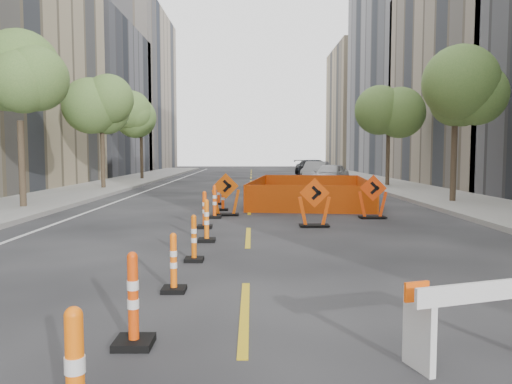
{
  "coord_description": "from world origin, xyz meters",
  "views": [
    {
      "loc": [
        0.1,
        -8.47,
        2.13
      ],
      "look_at": [
        0.2,
        4.59,
        1.1
      ],
      "focal_mm": 35.0,
      "sensor_mm": 36.0,
      "label": 1
    }
  ],
  "objects_px": {
    "channelizer_2": "(174,262)",
    "channelizer_6": "(215,202)",
    "chevron_sign_center": "(314,203)",
    "channelizer_5": "(205,210)",
    "channelizer_4": "(207,221)",
    "parked_car_far": "(315,169)",
    "chevron_sign_left": "(226,194)",
    "parked_car_mid": "(316,171)",
    "channelizer_1": "(133,299)",
    "barricade_board": "(491,325)",
    "channelizer_3": "(194,238)",
    "chevron_sign_right": "(373,197)",
    "parked_car_near": "(330,175)",
    "channelizer_8": "(219,192)",
    "channelizer_7": "(223,197)"
  },
  "relations": [
    {
      "from": "barricade_board",
      "to": "parked_car_near",
      "type": "xyz_separation_m",
      "value": [
        2.56,
        26.48,
        0.29
      ]
    },
    {
      "from": "chevron_sign_center",
      "to": "parked_car_mid",
      "type": "xyz_separation_m",
      "value": [
        3.01,
        23.16,
        0.03
      ]
    },
    {
      "from": "chevron_sign_center",
      "to": "channelizer_1",
      "type": "bearing_deg",
      "value": -102.34
    },
    {
      "from": "chevron_sign_right",
      "to": "parked_car_near",
      "type": "distance_m",
      "value": 15.2
    },
    {
      "from": "channelizer_5",
      "to": "chevron_sign_center",
      "type": "bearing_deg",
      "value": 4.24
    },
    {
      "from": "parked_car_mid",
      "to": "parked_car_far",
      "type": "height_order",
      "value": "parked_car_far"
    },
    {
      "from": "channelizer_4",
      "to": "channelizer_5",
      "type": "distance_m",
      "value": 2.17
    },
    {
      "from": "channelizer_1",
      "to": "parked_car_near",
      "type": "xyz_separation_m",
      "value": [
        6.21,
        25.85,
        0.21
      ]
    },
    {
      "from": "chevron_sign_right",
      "to": "parked_car_far",
      "type": "height_order",
      "value": "parked_car_far"
    },
    {
      "from": "barricade_board",
      "to": "chevron_sign_center",
      "type": "bearing_deg",
      "value": 75.31
    },
    {
      "from": "channelizer_6",
      "to": "parked_car_far",
      "type": "relative_size",
      "value": 0.2
    },
    {
      "from": "channelizer_2",
      "to": "channelizer_3",
      "type": "height_order",
      "value": "channelizer_3"
    },
    {
      "from": "chevron_sign_right",
      "to": "barricade_board",
      "type": "bearing_deg",
      "value": -80.33
    },
    {
      "from": "channelizer_1",
      "to": "chevron_sign_left",
      "type": "xyz_separation_m",
      "value": [
        0.42,
        11.48,
        0.19
      ]
    },
    {
      "from": "chevron_sign_center",
      "to": "parked_car_far",
      "type": "xyz_separation_m",
      "value": [
        3.6,
        28.64,
        0.06
      ]
    },
    {
      "from": "chevron_sign_left",
      "to": "channelizer_5",
      "type": "bearing_deg",
      "value": -98.44
    },
    {
      "from": "channelizer_4",
      "to": "parked_car_far",
      "type": "xyz_separation_m",
      "value": [
        6.48,
        31.03,
        0.25
      ]
    },
    {
      "from": "channelizer_8",
      "to": "channelizer_1",
      "type": "bearing_deg",
      "value": -89.71
    },
    {
      "from": "channelizer_8",
      "to": "channelizer_5",
      "type": "bearing_deg",
      "value": -89.66
    },
    {
      "from": "channelizer_3",
      "to": "parked_car_far",
      "type": "relative_size",
      "value": 0.17
    },
    {
      "from": "channelizer_3",
      "to": "parked_car_near",
      "type": "distance_m",
      "value": 22.38
    },
    {
      "from": "channelizer_2",
      "to": "channelizer_6",
      "type": "bearing_deg",
      "value": 90.13
    },
    {
      "from": "channelizer_1",
      "to": "channelizer_2",
      "type": "relative_size",
      "value": 1.15
    },
    {
      "from": "channelizer_7",
      "to": "channelizer_5",
      "type": "bearing_deg",
      "value": -93.5
    },
    {
      "from": "channelizer_5",
      "to": "parked_car_far",
      "type": "relative_size",
      "value": 0.2
    },
    {
      "from": "chevron_sign_left",
      "to": "parked_car_mid",
      "type": "distance_m",
      "value": 21.32
    },
    {
      "from": "channelizer_3",
      "to": "chevron_sign_center",
      "type": "height_order",
      "value": "chevron_sign_center"
    },
    {
      "from": "chevron_sign_left",
      "to": "parked_car_near",
      "type": "xyz_separation_m",
      "value": [
        5.8,
        14.38,
        0.02
      ]
    },
    {
      "from": "channelizer_6",
      "to": "parked_car_mid",
      "type": "relative_size",
      "value": 0.24
    },
    {
      "from": "channelizer_5",
      "to": "chevron_sign_right",
      "type": "height_order",
      "value": "chevron_sign_right"
    },
    {
      "from": "channelizer_4",
      "to": "chevron_sign_center",
      "type": "bearing_deg",
      "value": 39.67
    },
    {
      "from": "chevron_sign_center",
      "to": "parked_car_mid",
      "type": "distance_m",
      "value": 23.36
    },
    {
      "from": "channelizer_4",
      "to": "barricade_board",
      "type": "relative_size",
      "value": 0.58
    },
    {
      "from": "chevron_sign_center",
      "to": "channelizer_6",
      "type": "bearing_deg",
      "value": 154.37
    },
    {
      "from": "channelizer_8",
      "to": "channelizer_6",
      "type": "bearing_deg",
      "value": -87.88
    },
    {
      "from": "channelizer_1",
      "to": "channelizer_4",
      "type": "height_order",
      "value": "channelizer_1"
    },
    {
      "from": "channelizer_4",
      "to": "parked_car_near",
      "type": "bearing_deg",
      "value": 72.81
    },
    {
      "from": "barricade_board",
      "to": "chevron_sign_right",
      "type": "bearing_deg",
      "value": 64.08
    },
    {
      "from": "channelizer_8",
      "to": "channelizer_4",
      "type": "bearing_deg",
      "value": -88.06
    },
    {
      "from": "channelizer_1",
      "to": "channelizer_7",
      "type": "bearing_deg",
      "value": 89.0
    },
    {
      "from": "barricade_board",
      "to": "parked_car_far",
      "type": "relative_size",
      "value": 0.33
    },
    {
      "from": "chevron_sign_right",
      "to": "channelizer_2",
      "type": "bearing_deg",
      "value": -103.38
    },
    {
      "from": "barricade_board",
      "to": "chevron_sign_left",
      "type": "bearing_deg",
      "value": 86.94
    },
    {
      "from": "parked_car_near",
      "to": "barricade_board",
      "type": "bearing_deg",
      "value": -71.91
    },
    {
      "from": "channelizer_1",
      "to": "channelizer_5",
      "type": "bearing_deg",
      "value": 90.25
    },
    {
      "from": "channelizer_7",
      "to": "channelizer_1",
      "type": "bearing_deg",
      "value": -91.0
    },
    {
      "from": "chevron_sign_center",
      "to": "chevron_sign_left",
      "type": "bearing_deg",
      "value": 142.59
    },
    {
      "from": "channelizer_7",
      "to": "channelizer_8",
      "type": "relative_size",
      "value": 0.98
    },
    {
      "from": "channelizer_2",
      "to": "channelizer_5",
      "type": "xyz_separation_m",
      "value": [
        -0.14,
        6.47,
        0.07
      ]
    },
    {
      "from": "channelizer_2",
      "to": "chevron_sign_left",
      "type": "xyz_separation_m",
      "value": [
        0.31,
        9.32,
        0.26
      ]
    }
  ]
}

